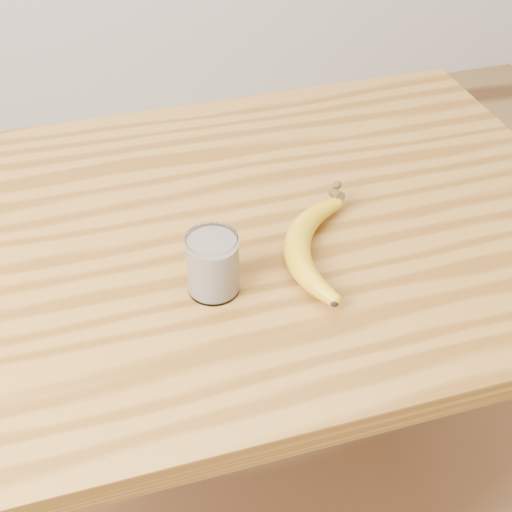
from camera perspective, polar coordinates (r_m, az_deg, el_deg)
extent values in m
cube|color=olive|center=(1.12, -3.07, 1.49)|extent=(1.20, 0.80, 0.04)
cylinder|color=brown|center=(1.81, 11.42, -0.09)|extent=(0.06, 0.06, 0.86)
cylinder|color=white|center=(0.97, -3.48, -0.66)|extent=(0.07, 0.07, 0.09)
torus|color=white|center=(0.95, -3.58, 1.38)|extent=(0.07, 0.07, 0.00)
cylinder|color=beige|center=(0.98, -3.47, -0.82)|extent=(0.07, 0.07, 0.08)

